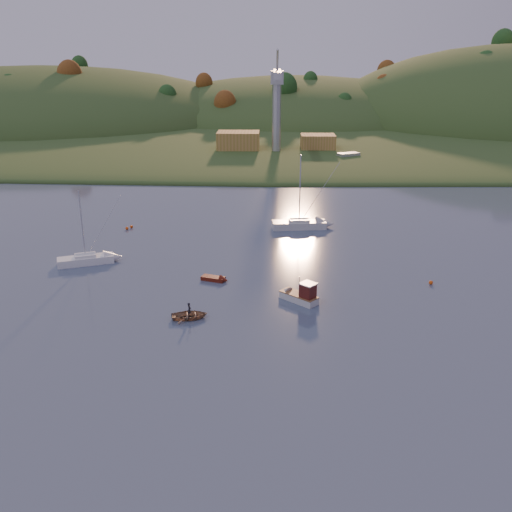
{
  "coord_description": "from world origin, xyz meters",
  "views": [
    {
      "loc": [
        1.0,
        -28.34,
        27.19
      ],
      "look_at": [
        -0.82,
        35.27,
        4.23
      ],
      "focal_mm": 40.0,
      "sensor_mm": 36.0,
      "label": 1
    }
  ],
  "objects_px": {
    "sailboat_far": "(299,224)",
    "canoe": "(190,315)",
    "sailboat_near": "(86,259)",
    "fishing_boat": "(296,294)",
    "red_tender": "(218,279)"
  },
  "relations": [
    {
      "from": "fishing_boat",
      "to": "red_tender",
      "type": "height_order",
      "value": "fishing_boat"
    },
    {
      "from": "canoe",
      "to": "red_tender",
      "type": "xyz_separation_m",
      "value": [
        2.1,
        10.68,
        -0.15
      ]
    },
    {
      "from": "fishing_boat",
      "to": "red_tender",
      "type": "distance_m",
      "value": 11.1
    },
    {
      "from": "sailboat_near",
      "to": "red_tender",
      "type": "height_order",
      "value": "sailboat_near"
    },
    {
      "from": "fishing_boat",
      "to": "sailboat_near",
      "type": "xyz_separation_m",
      "value": [
        -28.06,
        11.24,
        -0.09
      ]
    },
    {
      "from": "sailboat_near",
      "to": "red_tender",
      "type": "bearing_deg",
      "value": -37.41
    },
    {
      "from": "fishing_boat",
      "to": "canoe",
      "type": "xyz_separation_m",
      "value": [
        -11.68,
        -5.1,
        -0.36
      ]
    },
    {
      "from": "fishing_boat",
      "to": "sailboat_far",
      "type": "relative_size",
      "value": 0.43
    },
    {
      "from": "red_tender",
      "to": "fishing_boat",
      "type": "bearing_deg",
      "value": -11.46
    },
    {
      "from": "sailboat_near",
      "to": "canoe",
      "type": "bearing_deg",
      "value": -65.32
    },
    {
      "from": "sailboat_far",
      "to": "canoe",
      "type": "height_order",
      "value": "sailboat_far"
    },
    {
      "from": "sailboat_near",
      "to": "sailboat_far",
      "type": "distance_m",
      "value": 34.21
    },
    {
      "from": "sailboat_far",
      "to": "canoe",
      "type": "xyz_separation_m",
      "value": [
        -13.18,
        -33.56,
        -0.36
      ]
    },
    {
      "from": "fishing_boat",
      "to": "sailboat_near",
      "type": "distance_m",
      "value": 30.23
    },
    {
      "from": "fishing_boat",
      "to": "sailboat_near",
      "type": "relative_size",
      "value": 0.51
    }
  ]
}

